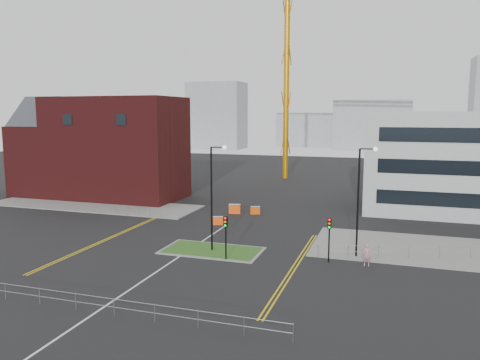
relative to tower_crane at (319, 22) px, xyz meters
The scene contains 27 objects.
ground 61.12m from the tower_crane, 93.84° to the right, with size 200.00×200.00×0.00m, color black.
pavement_left 48.61m from the tower_crane, 126.02° to the right, with size 28.00×8.00×0.12m, color slate.
pavement_right 52.19m from the tower_crane, 65.66° to the right, with size 24.00×10.00×0.12m, color slate.
island_kerb 53.98m from the tower_crane, 92.04° to the right, with size 8.60×4.60×0.08m, color slate.
grass_island 53.97m from the tower_crane, 92.04° to the right, with size 8.00×4.00×0.12m, color #224E1A.
brick_building 42.82m from the tower_crane, 135.10° to the right, with size 24.20×10.07×14.24m.
office_block 38.26m from the tower_crane, 45.28° to the right, with size 25.00×12.20×12.00m.
tower_crane is the anchor object (origin of this frame).
streetlamp_island 51.47m from the tower_crane, 91.77° to the right, with size 1.46×0.36×9.18m.
streetlamp_right_near 50.76m from the tower_crane, 76.66° to the right, with size 1.46×0.36×9.18m.
traffic_light_island 54.51m from the tower_crane, 89.60° to the right, with size 0.28×0.33×3.65m.
traffic_light_right 53.39m from the tower_crane, 79.84° to the right, with size 0.28×0.33×3.65m.
railing_front 66.21m from the tower_crane, 93.46° to the right, with size 24.05×0.05×1.10m.
railing_left 47.51m from the tower_crane, 111.86° to the right, with size 6.05×0.05×1.10m.
railing_right 53.31m from the tower_crane, 68.63° to the right, with size 19.05×5.05×1.10m.
centre_line 59.34m from the tower_crane, 93.98° to the right, with size 0.15×30.00×0.01m, color silver.
yellow_left_a 53.77m from the tower_crane, 105.86° to the right, with size 0.12×24.00×0.01m, color gold.
yellow_left_b 53.70m from the tower_crane, 105.51° to the right, with size 0.12×24.00×0.01m, color gold.
yellow_right_a 56.01m from the tower_crane, 83.14° to the right, with size 0.12×20.00×0.01m, color gold.
yellow_right_b 56.04m from the tower_crane, 82.79° to the right, with size 0.12×20.00×0.01m, color gold.
skyline_a 80.36m from the tower_crane, 123.70° to the left, with size 18.00×12.00×22.00m, color gray.
skyline_b 78.16m from the tower_crane, 85.20° to the left, with size 24.00×12.00×16.00m, color gray.
skyline_d 88.85m from the tower_crane, 97.77° to the left, with size 30.00×12.00×12.00m, color gray.
pedestrian 54.67m from the tower_crane, 76.34° to the right, with size 0.64×0.42×1.76m, color #C27D90.
barrier_left 41.57m from the tower_crane, 98.41° to the right, with size 1.42×0.71×1.14m.
barrier_mid 46.24m from the tower_crane, 96.96° to the right, with size 1.12×0.72×0.90m.
barrier_right 41.11m from the tower_crane, 94.14° to the right, with size 1.16×0.77×0.93m.
Camera 1 is at (16.42, -28.48, 11.81)m, focal length 35.00 mm.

